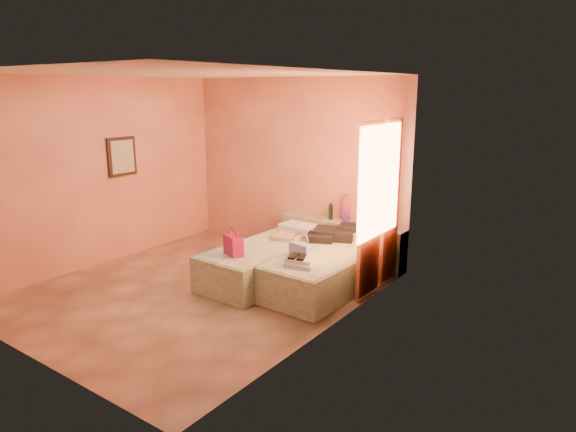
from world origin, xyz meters
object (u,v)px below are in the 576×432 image
(bed_right, at_px, (328,271))
(towel_stack, at_px, (302,262))
(bed_left, at_px, (267,262))
(blue_handbag, at_px, (301,251))
(green_book, at_px, (365,224))
(water_bottle, at_px, (331,212))
(flower_vase, at_px, (383,219))
(magenta_handbag, at_px, (233,245))
(headboard_ledge, at_px, (341,242))

(bed_right, distance_m, towel_stack, 0.69)
(bed_left, relative_size, blue_handbag, 6.64)
(bed_left, relative_size, green_book, 10.09)
(bed_left, distance_m, water_bottle, 1.39)
(flower_vase, height_order, magenta_handbag, flower_vase)
(water_bottle, xyz_separation_m, towel_stack, (0.61, -1.69, -0.22))
(bed_right, height_order, towel_stack, towel_stack)
(water_bottle, height_order, magenta_handbag, water_bottle)
(bed_left, distance_m, blue_handbag, 0.81)
(bed_right, bearing_deg, blue_handbag, -115.31)
(blue_handbag, bearing_deg, green_book, 90.87)
(bed_right, bearing_deg, water_bottle, 121.51)
(headboard_ledge, relative_size, green_book, 10.34)
(bed_right, distance_m, green_book, 1.17)
(bed_left, bearing_deg, towel_stack, -24.52)
(water_bottle, relative_size, green_book, 1.22)
(bed_right, xyz_separation_m, towel_stack, (-0.00, -0.62, 0.30))
(green_book, bearing_deg, flower_vase, -22.60)
(water_bottle, relative_size, magenta_handbag, 0.85)
(headboard_ledge, bearing_deg, bed_left, -111.80)
(blue_handbag, height_order, towel_stack, blue_handbag)
(water_bottle, distance_m, green_book, 0.59)
(headboard_ledge, height_order, blue_handbag, blue_handbag)
(magenta_handbag, bearing_deg, headboard_ledge, 94.59)
(bed_right, height_order, green_book, green_book)
(headboard_ledge, height_order, flower_vase, flower_vase)
(bed_right, distance_m, blue_handbag, 0.54)
(headboard_ledge, xyz_separation_m, water_bottle, (-0.21, 0.02, 0.45))
(towel_stack, bearing_deg, bed_right, 89.56)
(bed_left, distance_m, magenta_handbag, 0.72)
(water_bottle, bearing_deg, flower_vase, -1.72)
(flower_vase, distance_m, blue_handbag, 1.51)
(towel_stack, bearing_deg, green_book, 90.99)
(headboard_ledge, xyz_separation_m, towel_stack, (0.40, -1.67, 0.23))
(bed_right, height_order, water_bottle, water_bottle)
(blue_handbag, bearing_deg, flower_vase, 78.87)
(towel_stack, bearing_deg, water_bottle, 109.86)
(blue_handbag, bearing_deg, headboard_ledge, 105.65)
(bed_left, bearing_deg, headboard_ledge, 69.84)
(water_bottle, height_order, green_book, water_bottle)
(water_bottle, distance_m, towel_stack, 1.81)
(bed_right, xyz_separation_m, blue_handbag, (-0.19, -0.37, 0.35))
(headboard_ledge, relative_size, magenta_handbag, 7.17)
(bed_right, distance_m, water_bottle, 1.34)
(magenta_handbag, bearing_deg, blue_handbag, 49.51)
(bed_left, bearing_deg, blue_handbag, -13.67)
(flower_vase, relative_size, magenta_handbag, 0.94)
(water_bottle, relative_size, towel_stack, 0.69)
(flower_vase, xyz_separation_m, blue_handbag, (-0.46, -1.42, -0.19))
(headboard_ledge, relative_size, water_bottle, 8.49)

